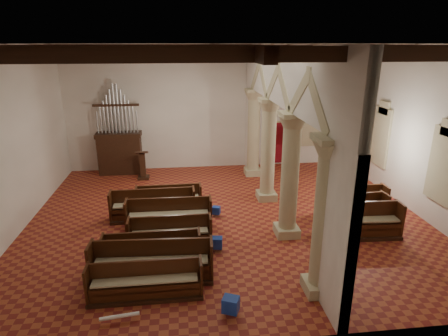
% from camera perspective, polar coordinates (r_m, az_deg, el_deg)
% --- Properties ---
extents(floor, '(14.00, 14.00, 0.00)m').
position_cam_1_polar(floor, '(13.72, 0.45, -7.52)').
color(floor, '#9C3F22').
rests_on(floor, ground).
extents(ceiling, '(14.00, 14.00, 0.00)m').
position_cam_1_polar(ceiling, '(12.33, 0.52, 18.42)').
color(ceiling, black).
rests_on(ceiling, wall_back).
extents(wall_back, '(14.00, 0.02, 6.00)m').
position_cam_1_polar(wall_back, '(18.54, -1.83, 9.13)').
color(wall_back, white).
rests_on(wall_back, floor).
extents(wall_front, '(14.00, 0.02, 6.00)m').
position_cam_1_polar(wall_front, '(7.09, 6.50, -6.83)').
color(wall_front, white).
rests_on(wall_front, floor).
extents(wall_left, '(0.02, 12.00, 6.00)m').
position_cam_1_polar(wall_left, '(13.74, -29.95, 3.31)').
color(wall_left, white).
rests_on(wall_left, floor).
extents(wall_right, '(0.02, 12.00, 6.00)m').
position_cam_1_polar(wall_right, '(15.21, 27.77, 4.92)').
color(wall_right, white).
rests_on(wall_right, floor).
extents(ceiling_beams, '(13.80, 11.80, 0.30)m').
position_cam_1_polar(ceiling_beams, '(12.33, 0.52, 17.58)').
color(ceiling_beams, '#311B0F').
rests_on(ceiling_beams, wall_back).
extents(arcade, '(0.90, 11.90, 6.00)m').
position_cam_1_polar(arcade, '(12.91, 8.51, 7.34)').
color(arcade, tan).
rests_on(arcade, floor).
extents(window_right_a, '(0.03, 1.00, 2.20)m').
position_cam_1_polar(window_right_a, '(14.22, 30.49, 0.29)').
color(window_right_a, '#34765E').
rests_on(window_right_a, wall_right).
extents(window_right_b, '(0.03, 1.00, 2.20)m').
position_cam_1_polar(window_right_b, '(17.43, 22.86, 4.39)').
color(window_right_b, '#34765E').
rests_on(window_right_b, wall_right).
extents(window_back, '(1.00, 0.03, 2.20)m').
position_cam_1_polar(window_back, '(19.72, 12.94, 6.87)').
color(window_back, '#34765E').
rests_on(window_back, wall_back).
extents(pipe_organ, '(2.10, 0.85, 4.40)m').
position_cam_1_polar(pipe_organ, '(18.57, -15.63, 3.32)').
color(pipe_organ, '#311B0F').
rests_on(pipe_organ, floor).
extents(lectern, '(0.57, 0.58, 1.41)m').
position_cam_1_polar(lectern, '(17.70, -12.27, 0.18)').
color(lectern, '#3D2413').
rests_on(lectern, floor).
extents(dossal_curtain, '(1.80, 0.07, 2.17)m').
position_cam_1_polar(dossal_curtain, '(19.45, 8.60, 3.85)').
color(dossal_curtain, maroon).
rests_on(dossal_curtain, floor).
extents(processional_banner, '(0.50, 0.64, 2.21)m').
position_cam_1_polar(processional_banner, '(18.99, 9.86, 2.20)').
color(processional_banner, '#311B0F').
rests_on(processional_banner, floor).
extents(hymnal_box_a, '(0.45, 0.42, 0.37)m').
position_cam_1_polar(hymnal_box_a, '(9.20, 1.03, -20.08)').
color(hymnal_box_a, '#163398').
rests_on(hymnal_box_a, floor).
extents(hymnal_box_b, '(0.38, 0.32, 0.34)m').
position_cam_1_polar(hymnal_box_b, '(11.57, -1.13, -11.30)').
color(hymnal_box_b, navy).
rests_on(hymnal_box_b, floor).
extents(hymnal_box_c, '(0.34, 0.31, 0.28)m').
position_cam_1_polar(hymnal_box_c, '(13.70, -1.19, -6.45)').
color(hymnal_box_c, '#171699').
rests_on(hymnal_box_c, floor).
extents(tube_heater_a, '(0.89, 0.20, 0.09)m').
position_cam_1_polar(tube_heater_a, '(9.39, -15.63, -20.92)').
color(tube_heater_a, white).
rests_on(tube_heater_a, floor).
extents(tube_heater_b, '(0.90, 0.26, 0.09)m').
position_cam_1_polar(tube_heater_b, '(10.83, -5.81, -14.36)').
color(tube_heater_b, silver).
rests_on(tube_heater_b, floor).
extents(nave_pew_0, '(2.81, 0.64, 0.95)m').
position_cam_1_polar(nave_pew_0, '(9.89, -11.82, -17.20)').
color(nave_pew_0, '#311B0F').
rests_on(nave_pew_0, floor).
extents(nave_pew_1, '(3.26, 0.92, 1.11)m').
position_cam_1_polar(nave_pew_1, '(10.44, -10.86, -14.66)').
color(nave_pew_1, '#311B0F').
rests_on(nave_pew_1, floor).
extents(nave_pew_2, '(2.77, 0.66, 0.95)m').
position_cam_1_polar(nave_pew_2, '(11.13, -10.87, -12.73)').
color(nave_pew_2, '#311B0F').
rests_on(nave_pew_2, floor).
extents(nave_pew_3, '(2.55, 0.67, 0.99)m').
position_cam_1_polar(nave_pew_3, '(11.85, -8.16, -10.41)').
color(nave_pew_3, '#311B0F').
rests_on(nave_pew_3, floor).
extents(nave_pew_4, '(2.89, 0.77, 1.08)m').
position_cam_1_polar(nave_pew_4, '(12.90, -8.34, -7.74)').
color(nave_pew_4, '#311B0F').
rests_on(nave_pew_4, floor).
extents(nave_pew_5, '(3.00, 0.78, 1.09)m').
position_cam_1_polar(nave_pew_5, '(13.72, -10.73, -6.21)').
color(nave_pew_5, '#311B0F').
rests_on(nave_pew_5, floor).
extents(nave_pew_6, '(2.47, 0.67, 0.95)m').
position_cam_1_polar(nave_pew_6, '(14.36, -8.36, -5.11)').
color(nave_pew_6, '#311B0F').
rests_on(nave_pew_6, floor).
extents(aisle_pew_0, '(1.99, 0.86, 1.15)m').
position_cam_1_polar(aisle_pew_0, '(13.20, 21.31, -8.11)').
color(aisle_pew_0, '#311B0F').
rests_on(aisle_pew_0, floor).
extents(aisle_pew_1, '(1.87, 0.85, 1.08)m').
position_cam_1_polar(aisle_pew_1, '(13.94, 20.03, -6.61)').
color(aisle_pew_1, '#311B0F').
rests_on(aisle_pew_1, floor).
extents(aisle_pew_2, '(2.28, 0.79, 1.12)m').
position_cam_1_polar(aisle_pew_2, '(14.53, 19.27, -5.45)').
color(aisle_pew_2, '#311B0F').
rests_on(aisle_pew_2, floor).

